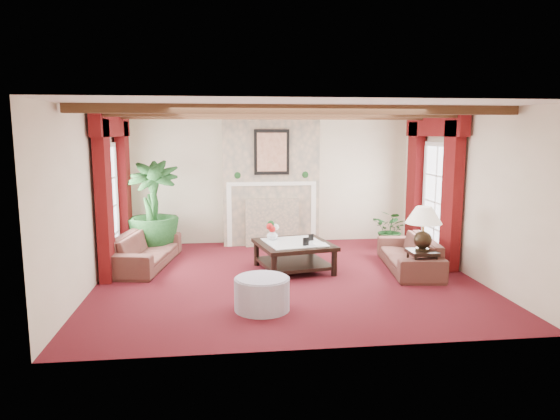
{
  "coord_description": "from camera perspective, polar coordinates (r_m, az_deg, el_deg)",
  "views": [
    {
      "loc": [
        -1.03,
        -7.83,
        2.35
      ],
      "look_at": [
        -0.06,
        0.4,
        1.06
      ],
      "focal_mm": 32.0,
      "sensor_mm": 36.0,
      "label": 1
    }
  ],
  "objects": [
    {
      "name": "table_lamp",
      "position": [
        8.16,
        16.05,
        -1.99
      ],
      "size": [
        0.57,
        0.57,
        0.72
      ],
      "primitive_type": null,
      "color": "black",
      "rests_on": "side_table"
    },
    {
      "name": "fireplace",
      "position": [
        10.43,
        -1.09,
        10.8
      ],
      "size": [
        2.0,
        0.52,
        2.7
      ],
      "primitive_type": null,
      "color": "tan",
      "rests_on": "ground"
    },
    {
      "name": "photo_frame_a",
      "position": [
        8.25,
        2.97,
        -3.67
      ],
      "size": [
        0.11,
        0.06,
        0.14
      ],
      "primitive_type": null,
      "rotation": [
        0.0,
        0.0,
        0.37
      ],
      "color": "black",
      "rests_on": "coffee_table"
    },
    {
      "name": "curtains_left",
      "position": [
        9.02,
        -18.73,
        9.69
      ],
      "size": [
        0.2,
        2.4,
        2.55
      ],
      "primitive_type": null,
      "color": "#420809",
      "rests_on": "ground"
    },
    {
      "name": "floor",
      "position": [
        8.24,
        0.73,
        -7.7
      ],
      "size": [
        6.0,
        6.0,
        0.0
      ],
      "primitive_type": "plane",
      "color": "#410B14",
      "rests_on": "ground"
    },
    {
      "name": "sofa_right",
      "position": [
        8.9,
        14.58,
        -4.23
      ],
      "size": [
        2.06,
        1.04,
        0.75
      ],
      "primitive_type": "imported",
      "rotation": [
        0.0,
        0.0,
        -1.7
      ],
      "color": "#330D1A",
      "rests_on": "ground"
    },
    {
      "name": "flower_vase",
      "position": [
        8.7,
        -0.89,
        -2.84
      ],
      "size": [
        0.32,
        0.32,
        0.19
      ],
      "primitive_type": "imported",
      "rotation": [
        0.0,
        0.0,
        -0.33
      ],
      "color": "silver",
      "rests_on": "coffee_table"
    },
    {
      "name": "left_wall",
      "position": [
        8.13,
        -20.71,
        1.24
      ],
      "size": [
        0.02,
        5.5,
        2.7
      ],
      "primitive_type": "cube",
      "color": "beige",
      "rests_on": "ground"
    },
    {
      "name": "potted_palm",
      "position": [
        9.94,
        -14.29,
        -2.09
      ],
      "size": [
        1.21,
        1.92,
        1.01
      ],
      "primitive_type": "imported",
      "rotation": [
        0.0,
        0.0,
        -0.06
      ],
      "color": "black",
      "rests_on": "ground"
    },
    {
      "name": "ceiling_beams",
      "position": [
        7.9,
        0.77,
        10.99
      ],
      "size": [
        6.0,
        3.0,
        0.12
      ],
      "primitive_type": null,
      "color": "#391E12",
      "rests_on": "ceiling"
    },
    {
      "name": "french_door_left",
      "position": [
        9.04,
        -19.28,
        6.99
      ],
      "size": [
        0.1,
        1.1,
        2.16
      ],
      "primitive_type": null,
      "color": "white",
      "rests_on": "ground"
    },
    {
      "name": "coffee_table",
      "position": [
        8.58,
        1.6,
        -5.33
      ],
      "size": [
        1.41,
        1.41,
        0.49
      ],
      "primitive_type": null,
      "rotation": [
        0.0,
        0.0,
        0.2
      ],
      "color": "black",
      "rests_on": "ground"
    },
    {
      "name": "book",
      "position": [
        8.25,
        3.97,
        -3.1
      ],
      "size": [
        0.22,
        0.04,
        0.3
      ],
      "primitive_type": "imported",
      "rotation": [
        0.0,
        0.0,
        0.04
      ],
      "color": "black",
      "rests_on": "coffee_table"
    },
    {
      "name": "curtains_right",
      "position": [
        9.65,
        17.29,
        9.67
      ],
      "size": [
        0.2,
        2.4,
        2.55
      ],
      "primitive_type": null,
      "color": "#420809",
      "rests_on": "ground"
    },
    {
      "name": "photo_frame_b",
      "position": [
        8.63,
        3.56,
        -3.17
      ],
      "size": [
        0.1,
        0.06,
        0.13
      ],
      "primitive_type": null,
      "rotation": [
        0.0,
        0.0,
        0.43
      ],
      "color": "black",
      "rests_on": "coffee_table"
    },
    {
      "name": "ceiling",
      "position": [
        7.9,
        0.77,
        11.42
      ],
      "size": [
        6.0,
        6.0,
        0.0
      ],
      "primitive_type": "plane",
      "rotation": [
        3.14,
        0.0,
        0.0
      ],
      "color": "white",
      "rests_on": "floor"
    },
    {
      "name": "small_plant",
      "position": [
        10.37,
        12.59,
        -2.68
      ],
      "size": [
        1.49,
        1.49,
        0.62
      ],
      "primitive_type": "imported",
      "rotation": [
        0.0,
        0.0,
        -0.9
      ],
      "color": "black",
      "rests_on": "ground"
    },
    {
      "name": "right_wall",
      "position": [
        8.86,
        20.38,
        1.84
      ],
      "size": [
        0.02,
        5.5,
        2.7
      ],
      "primitive_type": "cube",
      "color": "beige",
      "rests_on": "ground"
    },
    {
      "name": "sofa_left",
      "position": [
        9.15,
        -15.18,
        -3.74
      ],
      "size": [
        2.24,
        1.27,
        0.8
      ],
      "primitive_type": "imported",
      "rotation": [
        0.0,
        0.0,
        1.4
      ],
      "color": "#330D1A",
      "rests_on": "ground"
    },
    {
      "name": "ottoman",
      "position": [
        6.74,
        -2.06,
        -9.57
      ],
      "size": [
        0.74,
        0.74,
        0.43
      ],
      "primitive_type": "cylinder",
      "color": "#9893A7",
      "rests_on": "ground"
    },
    {
      "name": "french_door_right",
      "position": [
        9.69,
        17.78,
        7.16
      ],
      "size": [
        0.1,
        1.1,
        2.16
      ],
      "primitive_type": null,
      "color": "white",
      "rests_on": "ground"
    },
    {
      "name": "side_table",
      "position": [
        8.29,
        15.87,
        -6.15
      ],
      "size": [
        0.47,
        0.47,
        0.5
      ],
      "primitive_type": null,
      "rotation": [
        0.0,
        0.0,
        -0.11
      ],
      "color": "black",
      "rests_on": "ground"
    },
    {
      "name": "back_wall",
      "position": [
        10.67,
        -1.18,
        3.5
      ],
      "size": [
        6.0,
        0.02,
        2.7
      ],
      "primitive_type": "cube",
      "color": "beige",
      "rests_on": "ground"
    }
  ]
}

